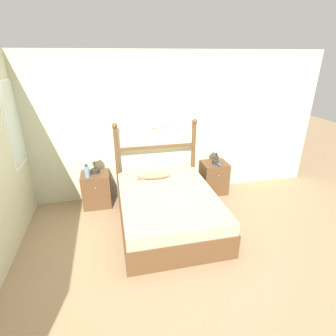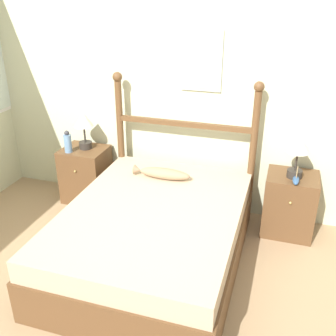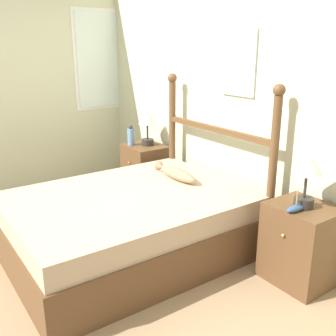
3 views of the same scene
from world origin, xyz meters
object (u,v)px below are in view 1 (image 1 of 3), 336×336
(bed, at_px, (168,209))
(bottle, at_px, (87,171))
(model_boat, at_px, (219,164))
(nightstand_right, at_px, (214,178))
(table_lamp_right, at_px, (217,149))
(table_lamp_left, at_px, (94,158))
(fish_pillow, at_px, (155,176))
(nightstand_left, at_px, (97,189))

(bed, relative_size, bottle, 8.09)
(model_boat, bearing_deg, nightstand_right, 98.87)
(bed, height_order, table_lamp_right, table_lamp_right)
(bed, relative_size, table_lamp_left, 4.77)
(table_lamp_left, bearing_deg, bottle, -128.72)
(model_boat, bearing_deg, bottle, 179.79)
(table_lamp_left, xyz_separation_m, table_lamp_right, (2.17, -0.06, 0.00))
(bed, height_order, fish_pillow, fish_pillow)
(bed, bearing_deg, bottle, 149.28)
(nightstand_right, distance_m, model_boat, 0.35)
(nightstand_left, distance_m, nightstand_right, 2.18)
(nightstand_right, bearing_deg, model_boat, -81.13)
(bottle, height_order, model_boat, bottle)
(nightstand_left, xyz_separation_m, fish_pillow, (0.99, -0.28, 0.28))
(bottle, bearing_deg, nightstand_right, 3.09)
(table_lamp_right, height_order, bottle, table_lamp_right)
(nightstand_left, height_order, table_lamp_left, table_lamp_left)
(table_lamp_left, height_order, bottle, table_lamp_left)
(nightstand_right, bearing_deg, table_lamp_right, -81.13)
(nightstand_left, relative_size, table_lamp_right, 1.50)
(bottle, bearing_deg, table_lamp_right, 2.37)
(table_lamp_left, bearing_deg, fish_pillow, -17.39)
(bottle, relative_size, model_boat, 1.30)
(bottle, relative_size, fish_pillow, 0.43)
(nightstand_left, bearing_deg, nightstand_right, 0.00)
(table_lamp_left, relative_size, model_boat, 2.20)
(table_lamp_left, height_order, model_boat, table_lamp_left)
(model_boat, bearing_deg, table_lamp_left, 175.83)
(nightstand_right, relative_size, table_lamp_right, 1.50)
(bed, height_order, nightstand_left, nightstand_left)
(table_lamp_left, height_order, table_lamp_right, same)
(bed, relative_size, table_lamp_right, 4.77)
(model_boat, xyz_separation_m, fish_pillow, (-1.21, -0.15, -0.04))
(model_boat, bearing_deg, table_lamp_right, 98.87)
(bed, height_order, bottle, bottle)
(bed, bearing_deg, table_lamp_right, 36.40)
(fish_pillow, bearing_deg, table_lamp_right, 11.79)
(bottle, xyz_separation_m, fish_pillow, (1.10, -0.15, -0.13))
(model_boat, height_order, fish_pillow, model_boat)
(nightstand_left, height_order, model_boat, model_boat)
(nightstand_right, xyz_separation_m, fish_pillow, (-1.19, -0.28, 0.28))
(table_lamp_left, bearing_deg, nightstand_right, -0.73)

